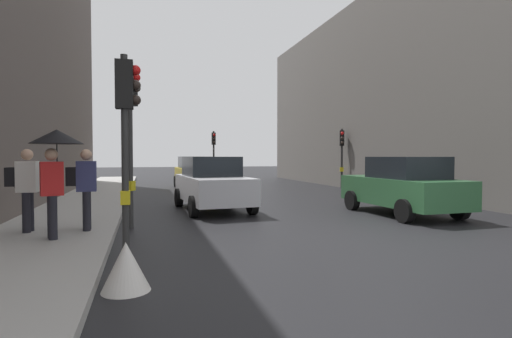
{
  "coord_description": "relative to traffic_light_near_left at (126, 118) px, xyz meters",
  "views": [
    {
      "loc": [
        -5.08,
        -7.37,
        1.78
      ],
      "look_at": [
        -0.77,
        7.98,
        1.27
      ],
      "focal_mm": 28.05,
      "sensor_mm": 36.0,
      "label": 1
    }
  ],
  "objects": [
    {
      "name": "sidewalk_kerb",
      "position": [
        -1.66,
        6.01,
        -2.37
      ],
      "size": [
        2.67,
        40.0,
        0.16
      ],
      "primitive_type": "cube",
      "color": "#A8A5A0",
      "rests_on": "ground"
    },
    {
      "name": "car_yellow_taxi",
      "position": [
        3.02,
        14.89,
        -1.57
      ],
      "size": [
        2.13,
        4.26,
        1.76
      ],
      "color": "yellow",
      "rests_on": "ground"
    },
    {
      "name": "ground_plane",
      "position": [
        5.38,
        0.01,
        -2.45
      ],
      "size": [
        120.0,
        120.0,
        0.0
      ],
      "primitive_type": "plane",
      "color": "black"
    },
    {
      "name": "traffic_light_near_right",
      "position": [
        -0.0,
        2.88,
        0.27
      ],
      "size": [
        0.45,
        0.36,
        3.94
      ],
      "color": "#2D2D2D",
      "rests_on": "ground"
    },
    {
      "name": "building_facade_right",
      "position": [
        17.08,
        11.58,
        2.55
      ],
      "size": [
        12.0,
        25.76,
        9.99
      ],
      "primitive_type": "cube",
      "color": "slate",
      "rests_on": "ground"
    },
    {
      "name": "car_green_estate",
      "position": [
        7.83,
        3.05,
        -1.57
      ],
      "size": [
        2.07,
        4.23,
        1.76
      ],
      "color": "#2D6038",
      "rests_on": "ground"
    },
    {
      "name": "car_silver_hatchback",
      "position": [
        2.46,
        5.67,
        -1.57
      ],
      "size": [
        2.26,
        4.32,
        1.76
      ],
      "color": "#BCBCC1",
      "rests_on": "ground"
    },
    {
      "name": "traffic_light_near_left",
      "position": [
        0.0,
        0.0,
        0.0
      ],
      "size": [
        0.43,
        0.24,
        3.54
      ],
      "color": "#2D2D2D",
      "rests_on": "ground"
    },
    {
      "name": "pedestrian_with_black_backpack",
      "position": [
        -2.14,
        2.14,
        -1.28
      ],
      "size": [
        0.62,
        0.36,
        1.77
      ],
      "color": "black",
      "rests_on": "sidewalk_kerb"
    },
    {
      "name": "traffic_light_far_median",
      "position": [
        4.98,
        20.2,
        -0.02
      ],
      "size": [
        0.25,
        0.43,
        3.52
      ],
      "color": "#2D2D2D",
      "rests_on": "ground"
    },
    {
      "name": "traffic_light_mid_street",
      "position": [
        10.77,
        12.49,
        -0.18
      ],
      "size": [
        0.34,
        0.45,
        3.28
      ],
      "color": "#2D2D2D",
      "rests_on": "ground"
    },
    {
      "name": "warning_sign_triangle",
      "position": [
        0.05,
        -1.88,
        -2.12
      ],
      "size": [
        0.64,
        0.64,
        0.65
      ],
      "primitive_type": "cone",
      "color": "silver",
      "rests_on": "ground"
    },
    {
      "name": "pedestrian_with_grey_backpack",
      "position": [
        -0.96,
        2.01,
        -1.28
      ],
      "size": [
        0.61,
        0.36,
        1.77
      ],
      "color": "black",
      "rests_on": "sidewalk_kerb"
    },
    {
      "name": "pedestrian_with_umbrella",
      "position": [
        -1.37,
        1.21,
        -0.6
      ],
      "size": [
        1.0,
        1.0,
        2.14
      ],
      "color": "black",
      "rests_on": "sidewalk_kerb"
    }
  ]
}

